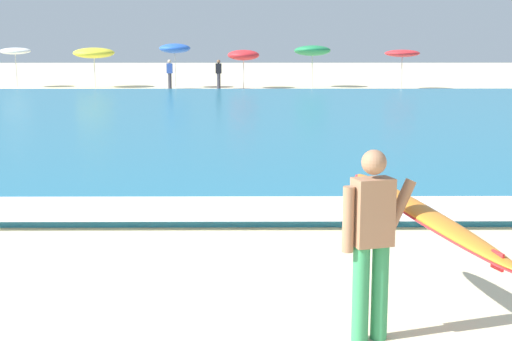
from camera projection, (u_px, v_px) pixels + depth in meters
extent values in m
cube|color=teal|center=(211.00, 119.00, 24.26)|extent=(120.00, 28.00, 0.14)
cube|color=white|center=(164.00, 208.00, 11.06)|extent=(120.00, 1.63, 0.01)
cylinder|color=#338E56|center=(361.00, 294.00, 6.48)|extent=(0.15, 0.15, 0.88)
cylinder|color=#338E56|center=(380.00, 292.00, 6.53)|extent=(0.15, 0.15, 0.88)
cube|color=#9E7051|center=(373.00, 212.00, 6.37)|extent=(0.39, 0.31, 0.60)
sphere|color=#9E7051|center=(374.00, 162.00, 6.30)|extent=(0.22, 0.22, 0.22)
cylinder|color=#9E7051|center=(348.00, 219.00, 6.32)|extent=(0.10, 0.10, 0.58)
cylinder|color=#9E7051|center=(399.00, 207.00, 6.47)|extent=(0.33, 0.19, 0.51)
ellipsoid|color=orange|center=(424.00, 213.00, 6.53)|extent=(1.06, 2.69, 0.32)
ellipsoid|color=red|center=(424.00, 215.00, 6.53)|extent=(1.12, 2.80, 0.29)
cube|color=red|center=(497.00, 261.00, 5.52)|extent=(0.06, 0.14, 0.14)
cylinder|color=beige|center=(16.00, 70.00, 41.11)|extent=(0.05, 0.05, 1.97)
ellipsoid|color=white|center=(15.00, 51.00, 40.93)|extent=(1.72, 1.74, 0.45)
cylinder|color=beige|center=(95.00, 71.00, 40.94)|extent=(0.05, 0.05, 1.83)
ellipsoid|color=yellow|center=(94.00, 53.00, 40.76)|extent=(2.29, 2.31, 0.65)
cylinder|color=beige|center=(175.00, 69.00, 40.58)|extent=(0.05, 0.05, 2.09)
ellipsoid|color=blue|center=(175.00, 48.00, 40.38)|extent=(1.72, 1.72, 0.55)
cylinder|color=beige|center=(244.00, 73.00, 40.19)|extent=(0.05, 0.05, 1.73)
ellipsoid|color=red|center=(243.00, 55.00, 40.02)|extent=(1.74, 1.74, 0.58)
cylinder|color=beige|center=(312.00, 70.00, 41.07)|extent=(0.05, 0.05, 1.96)
ellipsoid|color=#23844C|center=(312.00, 51.00, 40.88)|extent=(2.04, 2.08, 0.74)
cylinder|color=beige|center=(402.00, 72.00, 39.36)|extent=(0.05, 0.05, 1.87)
ellipsoid|color=red|center=(402.00, 53.00, 39.18)|extent=(1.87, 1.87, 0.40)
cylinder|color=#383842|center=(170.00, 81.00, 39.89)|extent=(0.20, 0.20, 0.84)
cube|color=#2D4CA5|center=(170.00, 68.00, 39.76)|extent=(0.32, 0.20, 0.54)
sphere|color=beige|center=(169.00, 61.00, 39.70)|extent=(0.20, 0.20, 0.20)
cylinder|color=#383842|center=(219.00, 81.00, 39.77)|extent=(0.20, 0.20, 0.84)
cube|color=black|center=(219.00, 68.00, 39.64)|extent=(0.32, 0.20, 0.54)
sphere|color=brown|center=(218.00, 62.00, 39.58)|extent=(0.20, 0.20, 0.20)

